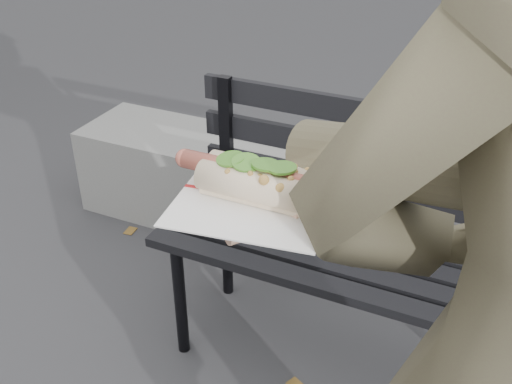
# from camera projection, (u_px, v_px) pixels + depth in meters

# --- Properties ---
(park_bench) EXTENTS (1.50, 0.44, 0.88)m
(park_bench) POSITION_uv_depth(u_px,v_px,m) (404.00, 236.00, 1.78)
(park_bench) COLOR black
(park_bench) RESTS_ON ground
(concrete_block) EXTENTS (1.20, 0.40, 0.40)m
(concrete_block) POSITION_uv_depth(u_px,v_px,m) (212.00, 180.00, 2.71)
(concrete_block) COLOR slate
(concrete_block) RESTS_ON ground
(held_hotdog) EXTENTS (0.62, 0.30, 0.20)m
(held_hotdog) POSITION_uv_depth(u_px,v_px,m) (419.00, 180.00, 0.70)
(held_hotdog) COLOR brown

